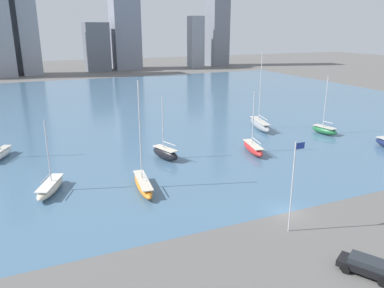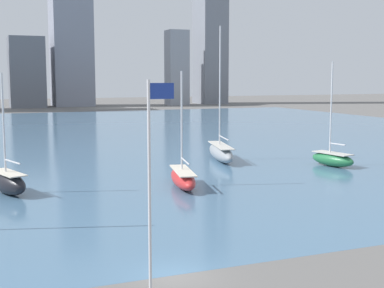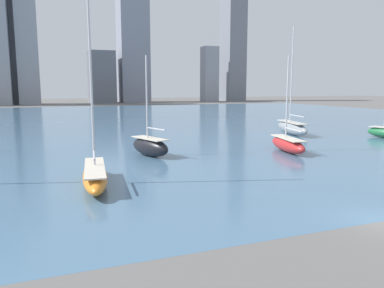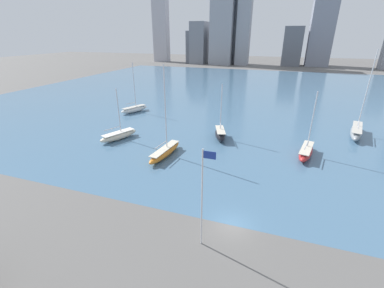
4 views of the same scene
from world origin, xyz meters
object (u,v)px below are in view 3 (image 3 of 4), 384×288
(sailboat_red, at_px, (288,144))
(sailboat_gray, at_px, (292,127))
(sailboat_orange, at_px, (95,174))
(sailboat_black, at_px, (150,146))

(sailboat_red, distance_m, sailboat_gray, 17.23)
(sailboat_red, bearing_deg, sailboat_orange, -149.78)
(sailboat_gray, bearing_deg, sailboat_red, -113.98)
(sailboat_black, xyz_separation_m, sailboat_orange, (-7.18, -10.91, -0.19))
(sailboat_gray, distance_m, sailboat_orange, 39.73)
(sailboat_gray, height_order, sailboat_orange, sailboat_gray)
(sailboat_black, height_order, sailboat_orange, sailboat_orange)
(sailboat_orange, bearing_deg, sailboat_black, 62.51)
(sailboat_black, distance_m, sailboat_orange, 13.07)
(sailboat_black, distance_m, sailboat_gray, 28.29)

